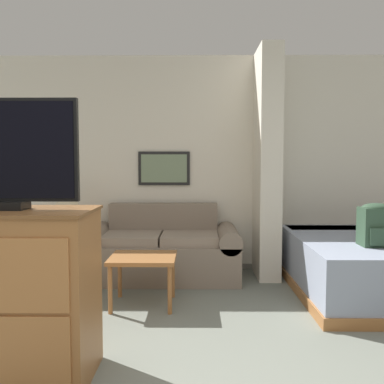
# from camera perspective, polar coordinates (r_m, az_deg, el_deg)

# --- Properties ---
(wall_back) EXTENTS (7.17, 0.16, 2.60)m
(wall_back) POSITION_cam_1_polar(r_m,az_deg,el_deg) (5.29, 0.44, 3.76)
(wall_back) COLOR silver
(wall_back) RESTS_ON ground_plane
(wall_partition_pillar) EXTENTS (0.24, 0.65, 2.60)m
(wall_partition_pillar) POSITION_cam_1_polar(r_m,az_deg,el_deg) (4.97, 9.98, 3.75)
(wall_partition_pillar) COLOR silver
(wall_partition_pillar) RESTS_ON ground_plane
(couch) EXTENTS (1.76, 0.84, 0.82)m
(couch) POSITION_cam_1_polar(r_m,az_deg,el_deg) (4.92, -4.06, -7.81)
(couch) COLOR gray
(couch) RESTS_ON ground_plane
(coffee_table) EXTENTS (0.60, 0.54, 0.46)m
(coffee_table) POSITION_cam_1_polar(r_m,az_deg,el_deg) (4.00, -6.54, -9.33)
(coffee_table) COLOR #996033
(coffee_table) RESTS_ON ground_plane
(side_table) EXTENTS (0.48, 0.48, 0.59)m
(side_table) POSITION_cam_1_polar(r_m,az_deg,el_deg) (5.09, -16.24, -5.43)
(side_table) COLOR #996033
(side_table) RESTS_ON ground_plane
(table_lamp) EXTENTS (0.29, 0.29, 0.43)m
(table_lamp) POSITION_cam_1_polar(r_m,az_deg,el_deg) (5.05, -16.33, -1.02)
(table_lamp) COLOR tan
(table_lamp) RESTS_ON side_table
(tv_dresser) EXTENTS (1.03, 0.57, 1.04)m
(tv_dresser) POSITION_cam_1_polar(r_m,az_deg,el_deg) (2.88, -23.26, -12.48)
(tv_dresser) COLOR #996033
(tv_dresser) RESTS_ON ground_plane
(tv) EXTENTS (0.87, 0.16, 0.66)m
(tv) POSITION_cam_1_polar(r_m,az_deg,el_deg) (2.76, -23.74, 4.65)
(tv) COLOR black
(tv) RESTS_ON tv_dresser
(backpack) EXTENTS (0.27, 0.25, 0.39)m
(backpack) POSITION_cam_1_polar(r_m,az_deg,el_deg) (4.21, 23.34, -3.92)
(backpack) COLOR #2D4733
(backpack) RESTS_ON bed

